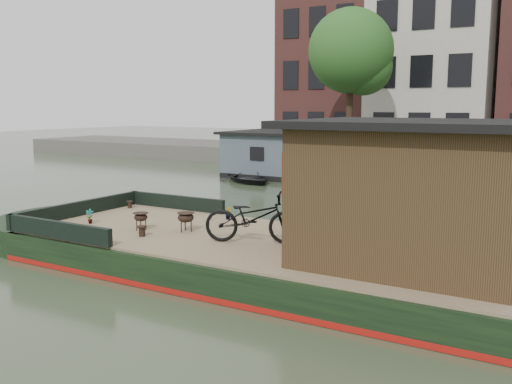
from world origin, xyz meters
The scene contains 17 objects.
ground centered at (0.00, 0.00, 0.00)m, with size 120.00×120.00×0.00m, color #2E3C26.
houseboat_hull centered at (-1.33, 0.00, 0.27)m, with size 14.01×4.02×0.60m.
houseboat_deck centered at (0.00, 0.00, 0.62)m, with size 11.80×3.80×0.05m, color #8F7E58.
bow_bulwark centered at (-5.07, 0.00, 0.82)m, with size 3.00×4.00×0.35m.
cabin centered at (2.19, 0.00, 1.88)m, with size 4.00×3.50×2.42m.
bicycle centered at (-0.87, -0.21, 1.15)m, with size 0.66×1.90×1.00m, color black.
potted_plant_a centered at (-4.98, -0.58, 0.82)m, with size 0.18×0.12×0.34m, color #9F452D.
potted_plant_b centered at (-2.56, 1.45, 0.80)m, with size 0.16×0.13×0.29m, color maroon.
potted_plant_d centered at (0.20, 1.51, 0.96)m, with size 0.35×0.35×0.62m, color #9F5C2B.
brazier_front centered at (-3.54, -0.47, 0.84)m, with size 0.35×0.35×0.38m, color black, non-canonical shape.
brazier_rear centered at (-2.61, -0.11, 0.86)m, with size 0.38×0.38×0.41m, color black, non-canonical shape.
bollard_port centered at (-5.60, 1.38, 0.74)m, with size 0.16×0.16×0.19m, color black.
bollard_stbd centered at (-3.10, -0.93, 0.76)m, with size 0.20×0.20×0.22m, color black.
dinghy centered at (-8.02, 11.36, 0.31)m, with size 2.10×2.95×0.61m, color black.
far_houseboat centered at (0.00, 14.00, 0.97)m, with size 20.40×4.40×2.11m.
quay centered at (0.00, 20.50, 0.45)m, with size 60.00×6.00×0.90m, color #47443F.
tree_left centered at (-6.36, 19.07, 5.89)m, with size 4.40×4.40×7.40m.
Camera 1 is at (4.74, -9.55, 3.32)m, focal length 40.00 mm.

